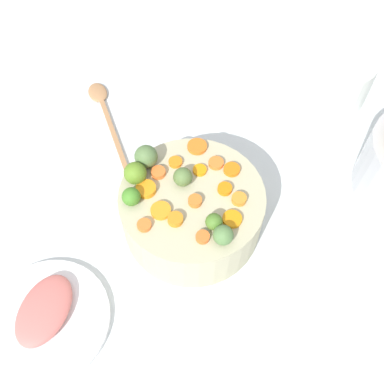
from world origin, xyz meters
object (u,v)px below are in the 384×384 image
(wooden_spoon, at_px, (104,108))
(ham_plate, at_px, (46,321))
(serving_bowl_carrots, at_px, (192,210))
(casserole_dish, at_px, (328,75))

(wooden_spoon, bearing_deg, ham_plate, -122.88)
(wooden_spoon, height_order, ham_plate, same)
(serving_bowl_carrots, relative_size, ham_plate, 1.19)
(casserole_dish, distance_m, ham_plate, 0.82)
(casserole_dish, bearing_deg, wooden_spoon, 158.49)
(wooden_spoon, height_order, casserole_dish, casserole_dish)
(serving_bowl_carrots, relative_size, wooden_spoon, 0.84)
(casserole_dish, bearing_deg, serving_bowl_carrots, -158.63)
(wooden_spoon, distance_m, casserole_dish, 0.54)
(wooden_spoon, xyz_separation_m, casserole_dish, (0.50, -0.20, 0.05))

